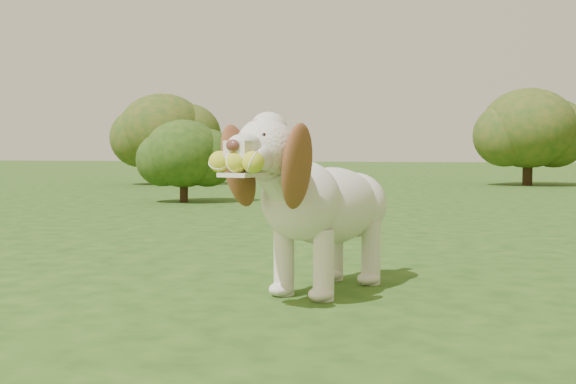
# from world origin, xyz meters

# --- Properties ---
(ground) EXTENTS (80.00, 80.00, 0.00)m
(ground) POSITION_xyz_m (0.00, 0.00, 0.00)
(ground) COLOR #1E4313
(ground) RESTS_ON ground
(dog) EXTENTS (0.79, 1.35, 0.90)m
(dog) POSITION_xyz_m (-0.51, 0.43, 0.48)
(dog) COLOR silver
(dog) RESTS_ON ground
(shrub_a) EXTENTS (1.10, 1.10, 1.14)m
(shrub_a) POSITION_xyz_m (-3.47, 6.27, 0.67)
(shrub_a) COLOR #382314
(shrub_a) RESTS_ON ground
(shrub_e) EXTENTS (1.83, 1.83, 1.89)m
(shrub_e) POSITION_xyz_m (-5.71, 10.93, 1.11)
(shrub_e) COLOR #382314
(shrub_e) RESTS_ON ground
(shrub_i) EXTENTS (1.91, 1.91, 1.98)m
(shrub_i) POSITION_xyz_m (1.67, 12.22, 1.16)
(shrub_i) COLOR #382314
(shrub_i) RESTS_ON ground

